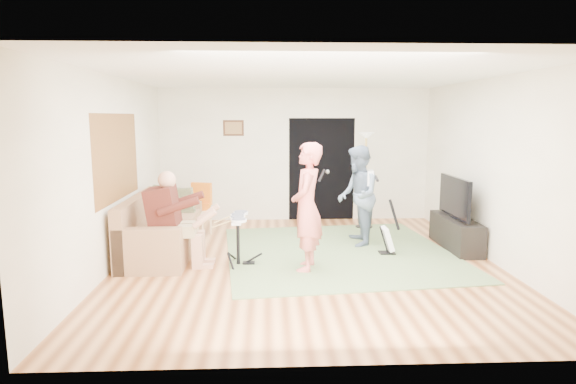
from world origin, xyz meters
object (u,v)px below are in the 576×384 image
at_px(drum_kit, 238,243).
at_px(singer, 307,207).
at_px(guitarist, 358,196).
at_px(dining_chair, 198,217).
at_px(guitar_spare, 388,239).
at_px(sofa, 157,235).
at_px(tv_cabinet, 456,233).
at_px(television, 455,197).
at_px(torchiere_lamp, 366,163).

height_order(drum_kit, singer, singer).
bearing_deg(guitarist, singer, -33.69).
relative_size(drum_kit, dining_chair, 0.80).
xyz_separation_m(singer, guitar_spare, (1.33, 0.70, -0.64)).
distance_m(sofa, tv_cabinet, 4.80).
relative_size(drum_kit, guitar_spare, 0.86).
bearing_deg(television, torchiere_lamp, 127.42).
xyz_separation_m(sofa, dining_chair, (0.48, 1.14, 0.03)).
distance_m(guitar_spare, dining_chair, 3.40).
distance_m(guitar_spare, tv_cabinet, 1.24).
bearing_deg(singer, torchiere_lamp, 163.09).
relative_size(singer, guitarist, 1.07).
height_order(tv_cabinet, television, television).
bearing_deg(tv_cabinet, singer, -158.09).
height_order(drum_kit, dining_chair, dining_chair).
relative_size(singer, dining_chair, 1.89).
bearing_deg(television, singer, -157.69).
distance_m(guitarist, guitar_spare, 0.91).
height_order(singer, guitarist, singer).
height_order(dining_chair, tv_cabinet, dining_chair).
height_order(torchiere_lamp, tv_cabinet, torchiere_lamp).
distance_m(sofa, dining_chair, 1.23).
xyz_separation_m(drum_kit, torchiere_lamp, (2.30, 2.27, 0.93)).
xyz_separation_m(sofa, drum_kit, (1.30, -0.65, 0.03)).
bearing_deg(singer, dining_chair, -127.81).
xyz_separation_m(guitar_spare, dining_chair, (-3.12, 1.34, 0.09)).
bearing_deg(television, dining_chair, 166.57).
relative_size(tv_cabinet, television, 1.20).
distance_m(drum_kit, guitar_spare, 2.34).
distance_m(drum_kit, television, 3.57).
xyz_separation_m(sofa, torchiere_lamp, (3.60, 1.62, 0.95)).
relative_size(dining_chair, tv_cabinet, 0.68).
bearing_deg(sofa, torchiere_lamp, 24.27).
bearing_deg(torchiere_lamp, drum_kit, -135.31).
xyz_separation_m(sofa, television, (4.75, 0.12, 0.55)).
bearing_deg(drum_kit, dining_chair, 114.75).
relative_size(drum_kit, torchiere_lamp, 0.41).
height_order(torchiere_lamp, dining_chair, torchiere_lamp).
distance_m(sofa, guitarist, 3.29).
bearing_deg(singer, drum_kit, -93.69).
bearing_deg(guitar_spare, television, 15.36).
bearing_deg(guitar_spare, dining_chair, 156.83).
bearing_deg(guitarist, dining_chair, -102.47).
relative_size(sofa, singer, 1.26).
height_order(sofa, dining_chair, dining_chair).
distance_m(drum_kit, torchiere_lamp, 3.36).
relative_size(sofa, drum_kit, 2.98).
height_order(guitar_spare, television, television).
bearing_deg(singer, guitarist, 154.36).
xyz_separation_m(drum_kit, tv_cabinet, (3.50, 0.77, -0.08)).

